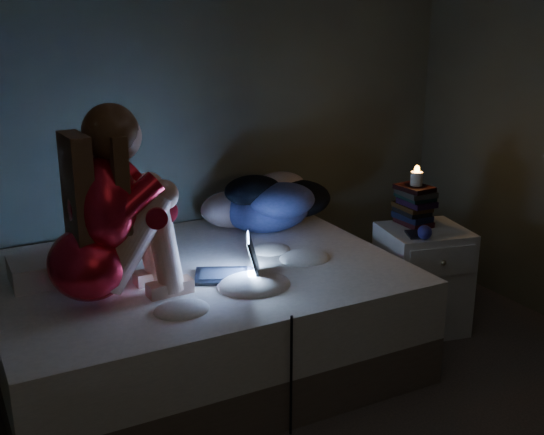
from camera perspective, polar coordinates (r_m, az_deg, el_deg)
wall_back at (r=4.16m, az=-6.57°, el=9.79°), size 3.60×0.02×2.60m
bed at (r=3.60m, az=-6.27°, el=-8.38°), size 2.03×1.53×0.56m
pillow at (r=3.46m, az=-18.27°, el=-4.17°), size 0.40×0.28×0.11m
woman at (r=3.01m, az=-15.74°, el=0.77°), size 0.58×0.40×0.90m
laptop at (r=3.30m, az=-3.96°, el=-3.34°), size 0.38×0.34×0.22m
clothes_pile at (r=4.06m, az=-0.51°, el=1.58°), size 0.64×0.54×0.35m
nightstand at (r=4.06m, az=12.66°, el=-5.15°), size 0.55×0.51×0.63m
book_stack at (r=3.98m, az=12.10°, el=1.00°), size 0.19×0.25×0.23m
candle at (r=3.94m, az=12.24°, el=3.19°), size 0.07×0.07×0.08m
phone at (r=3.81m, az=12.46°, el=-1.51°), size 0.10×0.15×0.01m
blue_orb at (r=3.77m, az=13.52°, el=-1.27°), size 0.08×0.08×0.08m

